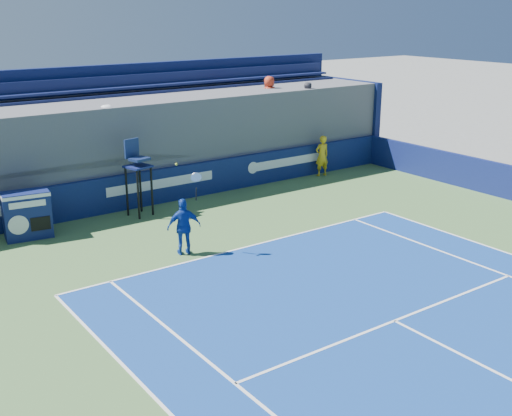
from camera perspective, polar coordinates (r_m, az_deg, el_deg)
ball_person at (r=25.53m, az=5.88°, el=4.64°), size 0.64×0.47×1.61m
back_hoarding at (r=22.10m, az=-8.49°, el=1.94°), size 20.40×0.21×1.20m
match_clock at (r=19.63m, az=-19.70°, el=-0.48°), size 1.41×0.90×1.40m
umpire_chair at (r=20.66m, az=-10.49°, el=3.40°), size 0.85×0.85×2.48m
tennis_player at (r=17.35m, az=-6.41°, el=-1.64°), size 0.99×0.68×2.57m
stadium_seating at (r=23.62m, az=-10.92°, el=5.89°), size 21.00×4.05×4.40m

